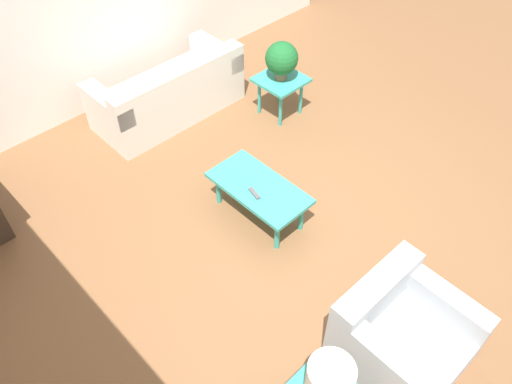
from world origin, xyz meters
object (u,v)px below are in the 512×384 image
object	(u,v)px
coffee_table	(259,190)
table_lamp	(329,383)
armchair	(400,335)
side_table_plant	(281,84)
potted_plant	(282,59)
sofa	(170,94)

from	to	relation	value
coffee_table	table_lamp	size ratio (longest dim) A/B	1.98
table_lamp	coffee_table	bearing A→B (deg)	-32.99
armchair	side_table_plant	xyz separation A→B (m)	(2.84, -1.65, 0.12)
table_lamp	armchair	bearing A→B (deg)	-92.29
side_table_plant	potted_plant	distance (m)	0.33
potted_plant	table_lamp	distance (m)	3.78
armchair	coffee_table	distance (m)	1.83
sofa	coffee_table	xyz separation A→B (m)	(-1.94, 0.40, 0.06)
side_table_plant	potted_plant	size ratio (longest dim) A/B	1.15
armchair	potted_plant	bearing A→B (deg)	61.11
coffee_table	sofa	bearing A→B (deg)	-11.66
potted_plant	side_table_plant	bearing A→B (deg)	-63.43
armchair	table_lamp	world-z (taller)	table_lamp
sofa	potted_plant	distance (m)	1.41
armchair	coffee_table	xyz separation A→B (m)	(1.81, -0.27, 0.06)
sofa	table_lamp	world-z (taller)	table_lamp
potted_plant	coffee_table	bearing A→B (deg)	126.90
side_table_plant	table_lamp	size ratio (longest dim) A/B	1.04
coffee_table	table_lamp	xyz separation A→B (m)	(-1.78, 1.15, 0.46)
coffee_table	table_lamp	distance (m)	2.17
coffee_table	side_table_plant	bearing A→B (deg)	-53.10
side_table_plant	table_lamp	bearing A→B (deg)	138.01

